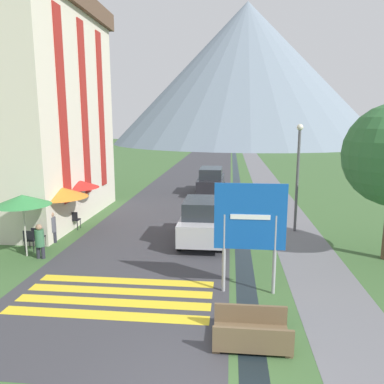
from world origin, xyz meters
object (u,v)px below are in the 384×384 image
(cafe_chair_near_left, at_px, (30,239))
(cafe_chair_near_right, at_px, (38,236))
(parked_car_near, at_px, (203,220))
(parked_car_far, at_px, (211,181))
(hotel_building, at_px, (26,101))
(person_seated_far, at_px, (40,240))
(cafe_umbrella_rear_red, at_px, (74,183))
(road_sign, at_px, (250,224))
(cafe_umbrella_middle_orange, at_px, (59,192))
(person_seated_near, at_px, (52,226))
(cafe_umbrella_front_green, at_px, (22,200))
(person_standing_terrace, at_px, (62,211))
(footbridge, at_px, (251,333))
(streetlamp, at_px, (298,168))
(cafe_chair_far_left, at_px, (74,219))

(cafe_chair_near_left, height_order, cafe_chair_near_right, same)
(parked_car_near, xyz_separation_m, parked_car_far, (-0.24, 10.56, 0.00))
(hotel_building, relative_size, person_seated_far, 8.51)
(cafe_chair_near_left, height_order, cafe_umbrella_rear_red, cafe_umbrella_rear_red)
(parked_car_far, bearing_deg, parked_car_near, -88.72)
(road_sign, xyz_separation_m, parked_car_far, (-1.88, 15.08, -1.15))
(cafe_umbrella_middle_orange, xyz_separation_m, person_seated_near, (0.10, -1.00, -1.22))
(parked_car_near, distance_m, cafe_umbrella_front_green, 6.89)
(parked_car_far, xyz_separation_m, cafe_umbrella_rear_red, (-6.10, -8.40, 1.08))
(cafe_chair_near_right, distance_m, person_standing_terrace, 2.19)
(footbridge, relative_size, cafe_chair_near_right, 2.00)
(cafe_chair_near_right, height_order, streetlamp, streetlamp)
(cafe_chair_near_left, height_order, person_seated_near, person_seated_near)
(footbridge, xyz_separation_m, cafe_chair_far_left, (-7.62, 8.24, 0.29))
(person_seated_near, xyz_separation_m, streetlamp, (10.17, 2.71, 2.16))
(parked_car_far, xyz_separation_m, person_seated_far, (-5.49, -13.07, -0.20))
(hotel_building, distance_m, cafe_chair_near_left, 7.78)
(cafe_umbrella_rear_red, bearing_deg, hotel_building, 159.58)
(parked_car_near, relative_size, person_standing_terrace, 2.21)
(cafe_chair_far_left, distance_m, streetlamp, 10.35)
(cafe_umbrella_front_green, height_order, person_seated_far, cafe_umbrella_front_green)
(footbridge, distance_m, person_seated_far, 8.64)
(hotel_building, height_order, streetlamp, hotel_building)
(hotel_building, height_order, cafe_umbrella_middle_orange, hotel_building)
(road_sign, xyz_separation_m, person_seated_far, (-7.37, 2.01, -1.35))
(parked_car_near, distance_m, person_seated_near, 6.19)
(footbridge, distance_m, cafe_chair_near_left, 9.62)
(cafe_umbrella_front_green, distance_m, person_seated_far, 1.55)
(road_sign, height_order, cafe_umbrella_rear_red, road_sign)
(cafe_chair_far_left, xyz_separation_m, cafe_umbrella_middle_orange, (-0.23, -0.91, 1.42))
(road_sign, xyz_separation_m, cafe_umbrella_rear_red, (-7.98, 6.68, -0.06))
(cafe_chair_far_left, relative_size, cafe_umbrella_middle_orange, 0.34)
(cafe_chair_near_right, relative_size, cafe_umbrella_middle_orange, 0.34)
(footbridge, distance_m, parked_car_near, 7.28)
(hotel_building, xyz_separation_m, cafe_chair_near_left, (2.52, -5.00, -5.40))
(cafe_chair_near_left, distance_m, cafe_chair_far_left, 3.07)
(cafe_umbrella_middle_orange, relative_size, streetlamp, 0.52)
(person_seated_far, bearing_deg, road_sign, -15.25)
(footbridge, distance_m, person_seated_near, 10.02)
(hotel_building, distance_m, cafe_chair_near_right, 7.58)
(road_sign, xyz_separation_m, person_seated_near, (-7.78, 3.79, -1.35))
(road_sign, height_order, cafe_chair_near_left, road_sign)
(road_sign, bearing_deg, cafe_umbrella_front_green, 164.70)
(footbridge, relative_size, parked_car_far, 0.38)
(cafe_umbrella_front_green, xyz_separation_m, person_seated_near, (0.23, 1.60, -1.41))
(road_sign, relative_size, cafe_umbrella_rear_red, 1.39)
(cafe_umbrella_rear_red, bearing_deg, person_seated_far, -82.55)
(parked_car_far, xyz_separation_m, cafe_chair_far_left, (-5.78, -9.38, -0.40))
(hotel_building, height_order, person_standing_terrace, hotel_building)
(parked_car_near, relative_size, parked_car_far, 0.84)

